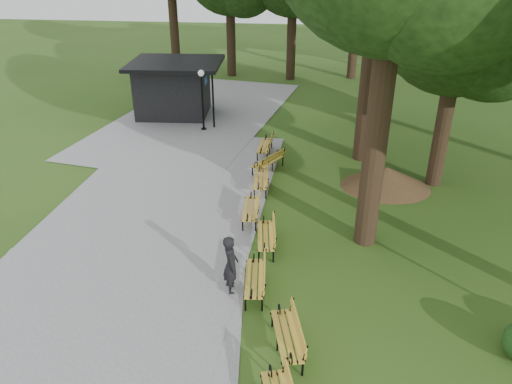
# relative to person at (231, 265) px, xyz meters

# --- Properties ---
(ground) EXTENTS (100.00, 100.00, 0.00)m
(ground) POSITION_rel_person_xyz_m (0.39, 1.16, -0.88)
(ground) COLOR #2B4E16
(ground) RESTS_ON ground
(path) EXTENTS (12.00, 38.00, 0.06)m
(path) POSITION_rel_person_xyz_m (-3.61, 4.16, -0.85)
(path) COLOR gray
(path) RESTS_ON ground
(person) EXTENTS (0.58, 0.73, 1.76)m
(person) POSITION_rel_person_xyz_m (0.00, 0.00, 0.00)
(person) COLOR black
(person) RESTS_ON ground
(kiosk) EXTENTS (5.11, 4.52, 3.04)m
(kiosk) POSITION_rel_person_xyz_m (-5.80, 15.25, 0.64)
(kiosk) COLOR black
(kiosk) RESTS_ON ground
(lamp_post) EXTENTS (0.32, 0.32, 3.13)m
(lamp_post) POSITION_rel_person_xyz_m (-3.61, 12.91, 1.37)
(lamp_post) COLOR black
(lamp_post) RESTS_ON ground
(dirt_mound) EXTENTS (2.95, 2.95, 0.86)m
(dirt_mound) POSITION_rel_person_xyz_m (5.01, 7.22, -0.45)
(dirt_mound) COLOR #47301C
(dirt_mound) RESTS_ON ground
(bench_1) EXTENTS (1.07, 2.00, 0.88)m
(bench_1) POSITION_rel_person_xyz_m (1.67, -2.05, -0.44)
(bench_1) COLOR gold
(bench_1) RESTS_ON ground
(bench_2) EXTENTS (0.81, 1.95, 0.88)m
(bench_2) POSITION_rel_person_xyz_m (0.65, 0.06, -0.44)
(bench_2) COLOR gold
(bench_2) RESTS_ON ground
(bench_3) EXTENTS (0.87, 1.96, 0.88)m
(bench_3) POSITION_rel_person_xyz_m (0.72, 2.31, -0.44)
(bench_3) COLOR gold
(bench_3) RESTS_ON ground
(bench_4) EXTENTS (0.75, 1.94, 0.88)m
(bench_4) POSITION_rel_person_xyz_m (0.03, 4.00, -0.44)
(bench_4) COLOR gold
(bench_4) RESTS_ON ground
(bench_5) EXTENTS (0.81, 1.95, 0.88)m
(bench_5) POSITION_rel_person_xyz_m (0.10, 6.39, -0.44)
(bench_5) COLOR gold
(bench_5) RESTS_ON ground
(bench_6) EXTENTS (1.48, 1.97, 0.88)m
(bench_6) POSITION_rel_person_xyz_m (0.21, 8.20, -0.44)
(bench_6) COLOR gold
(bench_6) RESTS_ON ground
(bench_7) EXTENTS (0.69, 1.92, 0.88)m
(bench_7) POSITION_rel_person_xyz_m (-0.12, 9.97, -0.44)
(bench_7) COLOR gold
(bench_7) RESTS_ON ground
(lawn_tree_1) EXTENTS (6.08, 6.08, 9.75)m
(lawn_tree_1) POSITION_rel_person_xyz_m (6.97, 7.78, 5.80)
(lawn_tree_1) COLOR black
(lawn_tree_1) RESTS_ON ground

